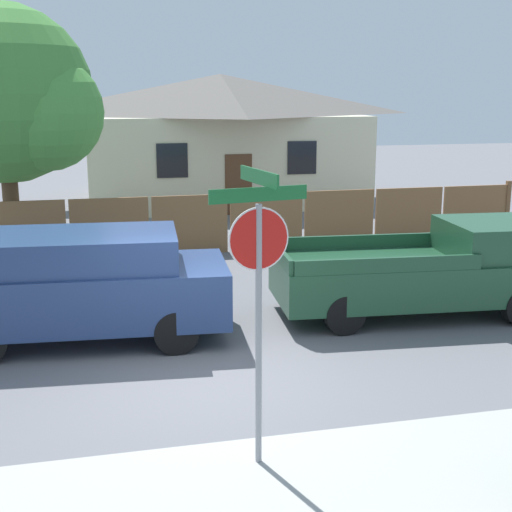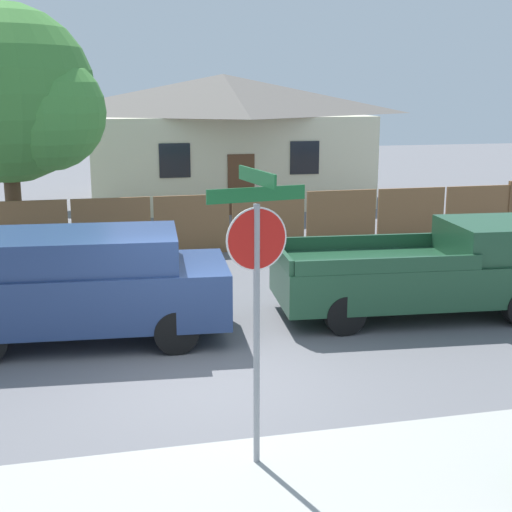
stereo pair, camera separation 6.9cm
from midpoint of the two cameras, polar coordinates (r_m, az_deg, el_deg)
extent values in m
plane|color=slate|center=(10.52, -4.43, -9.61)|extent=(80.00, 80.00, 0.00)
cube|color=brown|center=(17.89, -17.70, 1.87)|extent=(1.90, 0.06, 1.49)
cube|color=brown|center=(17.83, -11.35, 2.20)|extent=(1.90, 0.06, 1.49)
cube|color=brown|center=(17.99, -5.03, 2.51)|extent=(1.90, 0.06, 1.49)
cube|color=brown|center=(18.36, 1.11, 2.78)|extent=(1.90, 0.06, 1.49)
cube|color=brown|center=(18.93, 6.94, 3.00)|extent=(1.90, 0.06, 1.49)
cube|color=brown|center=(19.69, 12.38, 3.18)|extent=(1.90, 0.06, 1.49)
cube|color=brown|center=(20.61, 17.37, 3.33)|extent=(1.90, 0.06, 1.49)
cube|color=brown|center=(21.12, 19.71, 3.52)|extent=(0.12, 0.12, 1.59)
cube|color=beige|center=(26.56, -2.51, 7.83)|extent=(9.65, 6.15, 3.17)
pyramid|color=#5B5651|center=(26.44, -2.56, 12.80)|extent=(10.43, 6.64, 1.43)
cube|color=black|center=(23.17, -6.43, 7.60)|extent=(1.00, 0.04, 1.10)
cube|color=black|center=(24.06, 4.00, 7.85)|extent=(1.00, 0.04, 1.10)
cube|color=brown|center=(23.61, -1.11, 5.73)|extent=(0.90, 0.04, 2.00)
cylinder|color=brown|center=(18.89, -18.69, 3.68)|extent=(0.40, 0.40, 2.34)
sphere|color=#428438|center=(18.67, -19.33, 12.15)|extent=(4.32, 4.32, 4.32)
sphere|color=#478F3C|center=(18.06, -16.29, 10.97)|extent=(2.81, 2.81, 2.81)
cube|color=navy|center=(12.07, -13.35, -2.91)|extent=(4.81, 2.36, 0.92)
cube|color=navy|center=(11.90, -14.09, 0.48)|extent=(3.41, 2.09, 0.55)
cube|color=black|center=(11.85, -6.61, 0.73)|extent=(0.20, 1.76, 0.46)
cylinder|color=black|center=(13.00, -6.56, -3.49)|extent=(0.71, 0.22, 0.71)
cylinder|color=black|center=(11.31, -6.23, -6.06)|extent=(0.71, 0.22, 0.71)
cylinder|color=black|center=(13.24, -19.20, -3.85)|extent=(0.71, 0.22, 0.71)
cube|color=#1E472D|center=(13.40, 12.96, -1.70)|extent=(5.33, 2.40, 0.74)
cube|color=#1E472D|center=(13.83, 18.62, 1.32)|extent=(1.80, 1.96, 0.63)
cube|color=#1E472D|center=(13.87, 8.27, 1.13)|extent=(3.25, 0.34, 0.26)
cube|color=#1E472D|center=(12.12, 10.81, -0.73)|extent=(3.25, 0.34, 0.26)
cube|color=#1E472D|center=(12.59, 2.19, 0.01)|extent=(0.23, 1.89, 0.26)
cylinder|color=black|center=(14.91, 17.43, -1.87)|extent=(0.70, 0.22, 0.70)
cylinder|color=black|center=(13.83, 5.33, -2.46)|extent=(0.70, 0.22, 0.70)
cylinder|color=black|center=(12.19, 7.30, -4.68)|extent=(0.70, 0.22, 0.70)
cylinder|color=gray|center=(7.71, 0.31, -6.60)|extent=(0.07, 0.07, 2.92)
cylinder|color=red|center=(7.41, 0.32, 1.37)|extent=(0.64, 0.12, 0.64)
cylinder|color=white|center=(7.41, 0.32, 1.36)|extent=(0.67, 0.12, 0.68)
cube|color=#19602D|center=(7.33, 0.32, 4.95)|extent=(1.08, 0.19, 0.15)
cube|color=#19602D|center=(7.30, 0.32, 6.35)|extent=(0.17, 0.97, 0.15)
camera|label=1|loc=(0.03, -89.82, 0.04)|focal=50.00mm
camera|label=2|loc=(0.03, 90.18, -0.04)|focal=50.00mm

